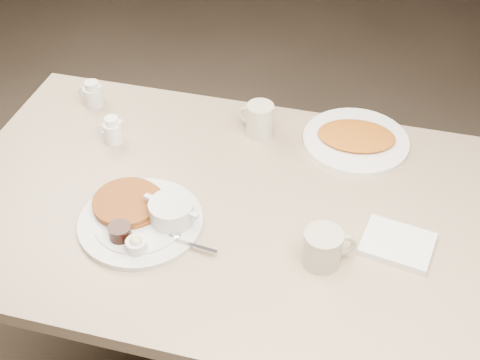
% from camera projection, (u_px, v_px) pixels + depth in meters
% --- Properties ---
extents(diner_table, '(1.50, 0.90, 0.75)m').
position_uv_depth(diner_table, '(238.00, 250.00, 1.71)').
color(diner_table, tan).
rests_on(diner_table, ground).
extents(main_plate, '(0.40, 0.37, 0.07)m').
position_uv_depth(main_plate, '(144.00, 216.00, 1.53)').
color(main_plate, silver).
rests_on(main_plate, diner_table).
extents(coffee_mug_near, '(0.14, 0.12, 0.09)m').
position_uv_depth(coffee_mug_near, '(324.00, 247.00, 1.43)').
color(coffee_mug_near, '#B2AD98').
rests_on(coffee_mug_near, diner_table).
extents(napkin, '(0.18, 0.16, 0.02)m').
position_uv_depth(napkin, '(397.00, 244.00, 1.48)').
color(napkin, silver).
rests_on(napkin, diner_table).
extents(coffee_mug_far, '(0.12, 0.10, 0.10)m').
position_uv_depth(coffee_mug_far, '(259.00, 120.00, 1.78)').
color(coffee_mug_far, beige).
rests_on(coffee_mug_far, diner_table).
extents(creamer_left, '(0.08, 0.07, 0.08)m').
position_uv_depth(creamer_left, '(113.00, 131.00, 1.77)').
color(creamer_left, white).
rests_on(creamer_left, diner_table).
extents(creamer_right, '(0.09, 0.08, 0.08)m').
position_uv_depth(creamer_right, '(93.00, 94.00, 1.90)').
color(creamer_right, silver).
rests_on(creamer_right, diner_table).
extents(hash_plate, '(0.33, 0.33, 0.04)m').
position_uv_depth(hash_plate, '(356.00, 139.00, 1.78)').
color(hash_plate, white).
rests_on(hash_plate, diner_table).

